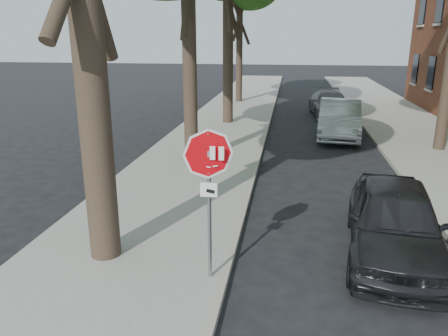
{
  "coord_description": "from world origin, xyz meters",
  "views": [
    {
      "loc": [
        0.54,
        -6.54,
        4.1
      ],
      "look_at": [
        -0.48,
        0.12,
        2.05
      ],
      "focal_mm": 35.0,
      "sensor_mm": 36.0,
      "label": 1
    }
  ],
  "objects_px": {
    "stop_sign": "(209,176)",
    "car_c": "(330,104)",
    "car_b": "(339,119)",
    "car_a": "(395,221)"
  },
  "relations": [
    {
      "from": "car_c",
      "to": "stop_sign",
      "type": "bearing_deg",
      "value": -105.25
    },
    {
      "from": "car_a",
      "to": "car_b",
      "type": "distance_m",
      "value": 10.5
    },
    {
      "from": "car_a",
      "to": "car_c",
      "type": "height_order",
      "value": "car_a"
    },
    {
      "from": "car_a",
      "to": "stop_sign",
      "type": "bearing_deg",
      "value": -147.97
    },
    {
      "from": "car_b",
      "to": "car_c",
      "type": "height_order",
      "value": "car_b"
    },
    {
      "from": "stop_sign",
      "to": "car_b",
      "type": "distance_m",
      "value": 12.52
    },
    {
      "from": "car_a",
      "to": "car_c",
      "type": "bearing_deg",
      "value": 97.22
    },
    {
      "from": "stop_sign",
      "to": "car_c",
      "type": "distance_m",
      "value": 17.31
    },
    {
      "from": "car_b",
      "to": "car_c",
      "type": "distance_m",
      "value": 4.92
    },
    {
      "from": "car_a",
      "to": "car_b",
      "type": "height_order",
      "value": "car_b"
    }
  ]
}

